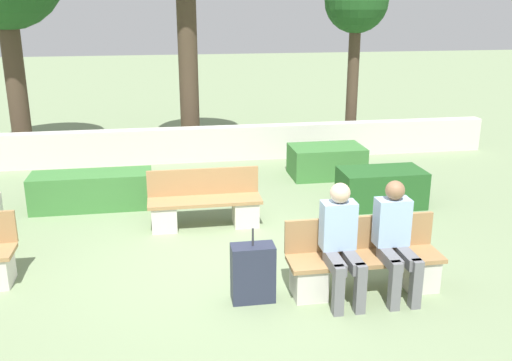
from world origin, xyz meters
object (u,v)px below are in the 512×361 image
(bench_front, at_px, (364,265))
(suitcase, at_px, (253,273))
(person_seated_woman, at_px, (396,235))
(person_seated_man, at_px, (341,238))
(bench_left_side, at_px, (205,206))
(tree_center_right, at_px, (356,6))

(bench_front, distance_m, suitcase, 1.29)
(bench_front, distance_m, person_seated_woman, 0.52)
(suitcase, bearing_deg, person_seated_man, -6.28)
(bench_left_side, bearing_deg, tree_center_right, 53.88)
(suitcase, height_order, tree_center_right, tree_center_right)
(person_seated_woman, bearing_deg, tree_center_right, 75.40)
(person_seated_man, relative_size, suitcase, 1.54)
(bench_front, relative_size, tree_center_right, 0.46)
(bench_left_side, bearing_deg, suitcase, -77.65)
(person_seated_woman, height_order, tree_center_right, tree_center_right)
(person_seated_woman, xyz_separation_m, suitcase, (-1.59, 0.11, -0.39))
(bench_front, relative_size, person_seated_man, 1.35)
(person_seated_woman, height_order, suitcase, person_seated_woman)
(bench_left_side, bearing_deg, bench_front, -50.30)
(person_seated_man, height_order, tree_center_right, tree_center_right)
(bench_front, height_order, suitcase, suitcase)
(bench_left_side, xyz_separation_m, person_seated_woman, (1.93, -2.40, 0.41))
(suitcase, relative_size, tree_center_right, 0.22)
(bench_left_side, relative_size, person_seated_man, 1.25)
(bench_front, height_order, bench_left_side, same)
(bench_left_side, height_order, tree_center_right, tree_center_right)
(bench_front, height_order, tree_center_right, tree_center_right)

